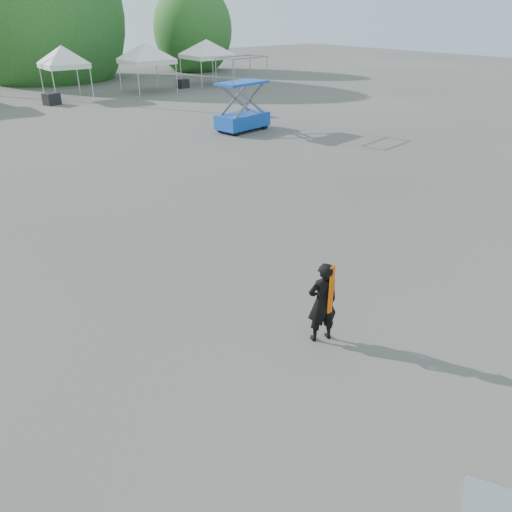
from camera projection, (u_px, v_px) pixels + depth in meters
ground at (237, 303)px, 10.33m from camera, size 120.00×120.00×0.00m
tree_mid_e at (43, 17)px, 40.60m from camera, size 5.12×5.12×7.79m
tree_far_e at (193, 30)px, 46.92m from camera, size 3.84×3.84×5.84m
tent_f at (61, 50)px, 32.28m from camera, size 3.77×3.77×3.88m
tent_g at (145, 46)px, 34.90m from camera, size 4.48×4.48×3.88m
tent_h at (206, 43)px, 38.40m from camera, size 4.58×4.58×3.88m
man at (322, 302)px, 8.88m from camera, size 0.66×0.54×1.56m
scissor_lift at (242, 95)px, 24.07m from camera, size 2.84×1.74×3.44m
crate_mid at (52, 99)px, 31.29m from camera, size 1.08×0.95×0.71m
crate_east at (183, 84)px, 37.91m from camera, size 0.91×0.77×0.63m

